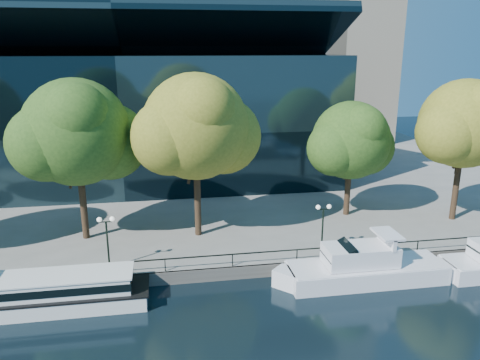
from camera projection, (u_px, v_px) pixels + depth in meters
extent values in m
plane|color=black|center=(167.00, 306.00, 31.57)|extent=(160.00, 160.00, 0.00)
cube|color=slate|center=(162.00, 167.00, 66.04)|extent=(90.00, 67.00, 1.00)
cube|color=#47443F|center=(166.00, 278.00, 34.32)|extent=(90.00, 0.25, 1.00)
cube|color=black|center=(165.00, 259.00, 34.11)|extent=(88.20, 0.08, 0.08)
cube|color=black|center=(165.00, 265.00, 34.25)|extent=(0.07, 0.07, 0.90)
cube|color=black|center=(128.00, 120.00, 59.08)|extent=(50.00, 24.00, 16.00)
cube|color=black|center=(120.00, 41.00, 52.67)|extent=(50.00, 17.14, 7.86)
cube|color=silver|center=(45.00, 301.00, 31.22)|extent=(13.43, 3.26, 1.06)
cube|color=black|center=(44.00, 294.00, 31.07)|extent=(13.70, 3.33, 0.12)
cube|color=silver|center=(51.00, 285.00, 30.98)|extent=(10.48, 2.68, 1.15)
cube|color=black|center=(51.00, 284.00, 30.97)|extent=(10.61, 2.74, 0.53)
cube|color=silver|center=(50.00, 276.00, 30.81)|extent=(10.75, 2.81, 0.10)
cube|color=silver|center=(366.00, 273.00, 34.81)|extent=(11.75, 3.36, 1.34)
cube|color=silver|center=(290.00, 279.00, 33.87)|extent=(2.57, 2.57, 1.34)
cube|color=silver|center=(367.00, 264.00, 34.62)|extent=(11.51, 3.29, 0.09)
cube|color=silver|center=(360.00, 255.00, 34.30)|extent=(5.29, 2.52, 1.45)
cube|color=black|center=(340.00, 255.00, 34.03)|extent=(2.31, 2.42, 1.83)
cube|color=silver|center=(387.00, 240.00, 34.32)|extent=(0.28, 2.62, 0.90)
cube|color=silver|center=(387.00, 234.00, 34.20)|extent=(1.57, 2.62, 0.17)
cube|color=silver|center=(447.00, 271.00, 35.23)|extent=(2.31, 2.31, 1.26)
cylinder|color=black|center=(83.00, 197.00, 39.37)|extent=(0.56, 0.56, 7.37)
cylinder|color=black|center=(86.00, 163.00, 38.84)|extent=(1.18, 1.78, 3.69)
cylinder|color=black|center=(74.00, 168.00, 38.29)|extent=(1.08, 1.22, 3.30)
sphere|color=#264816|center=(76.00, 132.00, 37.85)|extent=(8.75, 8.75, 8.75)
sphere|color=#264816|center=(110.00, 141.00, 39.77)|extent=(6.56, 6.56, 6.56)
sphere|color=#264816|center=(46.00, 143.00, 36.85)|extent=(6.12, 6.12, 6.12)
sphere|color=#264816|center=(77.00, 116.00, 35.84)|extent=(5.25, 5.25, 5.25)
cylinder|color=black|center=(197.00, 193.00, 40.04)|extent=(0.56, 0.56, 7.64)
cylinder|color=black|center=(202.00, 158.00, 39.48)|extent=(1.21, 1.83, 3.82)
cylinder|color=black|center=(192.00, 163.00, 38.94)|extent=(1.11, 1.26, 3.42)
sphere|color=olive|center=(196.00, 127.00, 38.46)|extent=(8.83, 8.83, 8.83)
sphere|color=olive|center=(223.00, 136.00, 40.41)|extent=(6.62, 6.62, 6.62)
sphere|color=olive|center=(169.00, 137.00, 37.46)|extent=(6.18, 6.18, 6.18)
sphere|color=olive|center=(203.00, 110.00, 36.43)|extent=(5.30, 5.30, 5.30)
cylinder|color=black|center=(348.00, 185.00, 45.23)|extent=(0.56, 0.56, 5.92)
cylinder|color=black|center=(353.00, 161.00, 44.87)|extent=(1.01, 1.49, 2.98)
cylinder|color=black|center=(346.00, 165.00, 44.31)|extent=(0.93, 1.05, 2.66)
sphere|color=#264816|center=(351.00, 140.00, 44.01)|extent=(7.38, 7.38, 7.38)
sphere|color=#264816|center=(365.00, 147.00, 45.64)|extent=(5.53, 5.53, 5.53)
sphere|color=#264816|center=(335.00, 148.00, 43.17)|extent=(5.16, 5.16, 5.16)
sphere|color=#264816|center=(362.00, 129.00, 42.32)|extent=(4.43, 4.43, 4.43)
cylinder|color=black|center=(457.00, 182.00, 43.83)|extent=(0.56, 0.56, 7.33)
cylinder|color=black|center=(464.00, 151.00, 43.31)|extent=(1.17, 1.77, 3.67)
cylinder|color=black|center=(458.00, 156.00, 42.76)|extent=(1.08, 1.22, 3.28)
sphere|color=olive|center=(464.00, 124.00, 42.32)|extent=(8.08, 8.08, 8.08)
sphere|color=olive|center=(476.00, 132.00, 44.10)|extent=(6.06, 6.06, 6.06)
sphere|color=olive|center=(448.00, 133.00, 41.40)|extent=(5.66, 5.66, 5.66)
cylinder|color=black|center=(108.00, 245.00, 34.41)|extent=(0.14, 0.14, 3.60)
cube|color=black|center=(106.00, 222.00, 33.90)|extent=(0.90, 0.06, 0.06)
sphere|color=white|center=(99.00, 220.00, 33.78)|extent=(0.36, 0.36, 0.36)
sphere|color=white|center=(112.00, 219.00, 33.92)|extent=(0.36, 0.36, 0.36)
cylinder|color=black|center=(322.00, 231.00, 37.04)|extent=(0.14, 0.14, 3.60)
cube|color=black|center=(323.00, 209.00, 36.53)|extent=(0.90, 0.06, 0.06)
sphere|color=white|center=(318.00, 207.00, 36.40)|extent=(0.36, 0.36, 0.36)
sphere|color=white|center=(329.00, 207.00, 36.54)|extent=(0.36, 0.36, 0.36)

